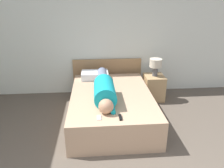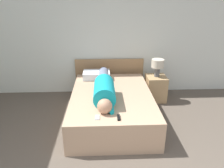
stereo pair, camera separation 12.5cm
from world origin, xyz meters
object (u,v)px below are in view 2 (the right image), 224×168
(nightstand, at_px, (156,88))
(tv_remote, at_px, (119,117))
(table_lamp, at_px, (158,65))
(cell_phone, at_px, (97,117))
(bed, at_px, (112,106))
(pillow_near_headboard, at_px, (97,75))
(person_lying, at_px, (104,88))

(nightstand, distance_m, tv_remote, 1.86)
(nightstand, distance_m, table_lamp, 0.52)
(nightstand, height_order, cell_phone, nightstand)
(nightstand, bearing_deg, bed, -143.15)
(nightstand, distance_m, cell_phone, 2.01)
(tv_remote, bearing_deg, nightstand, 59.85)
(pillow_near_headboard, relative_size, cell_phone, 4.31)
(bed, distance_m, pillow_near_headboard, 0.91)
(tv_remote, bearing_deg, bed, 94.32)
(pillow_near_headboard, bearing_deg, person_lying, -80.38)
(person_lying, bearing_deg, pillow_near_headboard, 99.62)
(cell_phone, bearing_deg, pillow_near_headboard, 91.60)
(pillow_near_headboard, relative_size, tv_remote, 3.73)
(person_lying, relative_size, tv_remote, 11.54)
(bed, height_order, nightstand, nightstand)
(bed, xyz_separation_m, tv_remote, (0.06, -0.85, 0.26))
(person_lying, distance_m, tv_remote, 0.78)
(nightstand, bearing_deg, tv_remote, -120.15)
(bed, height_order, cell_phone, cell_phone)
(table_lamp, xyz_separation_m, cell_phone, (-1.23, -1.57, -0.29))
(table_lamp, relative_size, tv_remote, 2.49)
(person_lying, height_order, pillow_near_headboard, person_lying)
(nightstand, bearing_deg, person_lying, -142.85)
(bed, distance_m, nightstand, 1.24)
(table_lamp, height_order, pillow_near_headboard, table_lamp)
(bed, bearing_deg, cell_phone, -106.31)
(person_lying, xyz_separation_m, tv_remote, (0.20, -0.75, -0.14))
(cell_phone, bearing_deg, bed, 73.69)
(bed, relative_size, table_lamp, 5.60)
(nightstand, distance_m, pillow_near_headboard, 1.32)
(nightstand, bearing_deg, table_lamp, 90.00)
(bed, height_order, table_lamp, table_lamp)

